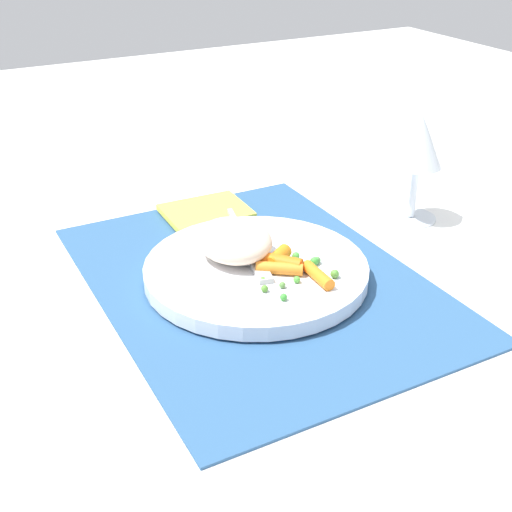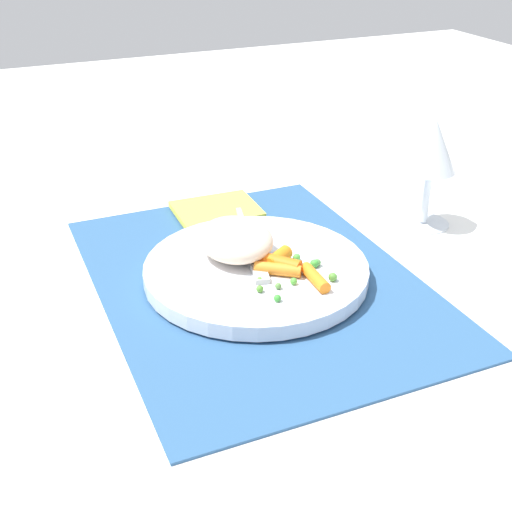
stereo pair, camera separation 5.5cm
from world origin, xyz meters
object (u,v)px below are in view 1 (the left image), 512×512
object	(u,v)px
rice_mound	(234,240)
fork	(250,251)
plate	(256,270)
wine_glass	(419,146)
napkin	(206,211)
carrot_portion	(286,265)

from	to	relation	value
rice_mound	fork	size ratio (longest dim) A/B	0.53
plate	fork	xyz separation A→B (m)	(-0.03, 0.01, 0.01)
rice_mound	wine_glass	size ratio (longest dim) A/B	0.67
wine_glass	napkin	xyz separation A→B (m)	(-0.13, -0.25, -0.09)
napkin	fork	bearing A→B (deg)	-4.67
plate	wine_glass	distance (m)	0.28
carrot_portion	fork	distance (m)	0.06
fork	plate	bearing A→B (deg)	-13.89
rice_mound	plate	bearing A→B (deg)	24.79
carrot_portion	wine_glass	bearing A→B (deg)	108.27
plate	carrot_portion	world-z (taller)	carrot_portion
plate	napkin	xyz separation A→B (m)	(-0.18, 0.02, -0.00)
rice_mound	fork	bearing A→B (deg)	82.71
plate	wine_glass	xyz separation A→B (m)	(-0.05, 0.27, 0.09)
wine_glass	plate	bearing A→B (deg)	-79.22
rice_mound	napkin	xyz separation A→B (m)	(-0.15, 0.03, -0.03)
carrot_portion	plate	bearing A→B (deg)	-143.95
wine_glass	napkin	distance (m)	0.29
carrot_portion	fork	bearing A→B (deg)	-164.70
fork	wine_glass	size ratio (longest dim) A/B	1.27
rice_mound	carrot_portion	distance (m)	0.07
carrot_portion	napkin	world-z (taller)	carrot_portion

